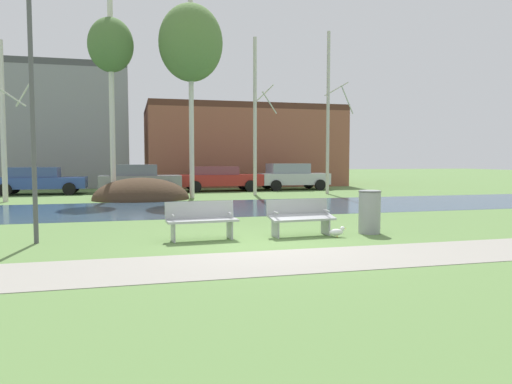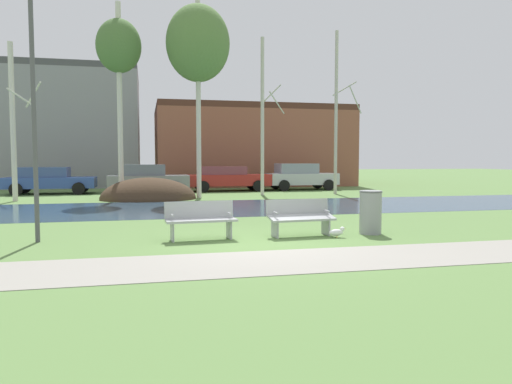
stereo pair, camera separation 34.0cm
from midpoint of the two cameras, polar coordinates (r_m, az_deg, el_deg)
The scene contains 20 objects.
ground_plane at distance 20.18m, azimuth -7.25°, elevation -1.33°, with size 120.00×120.00×0.00m, color #5B7F42.
paved_path_strip at distance 8.76m, azimuth 2.84°, elevation -8.17°, with size 60.00×2.03×0.01m, color gray.
river_band at distance 18.20m, azimuth -6.43°, elevation -1.88°, with size 80.00×6.23×0.01m, color #2D475B.
soil_mound at distance 22.50m, azimuth -13.86°, elevation -0.87°, with size 4.34×3.22×2.00m, color #423021.
bench_left at distance 11.03m, azimuth -7.36°, elevation -3.23°, with size 1.64×0.67×0.87m.
bench_right at distance 11.57m, azimuth 4.45°, elevation -2.87°, with size 1.64×0.67×0.87m.
trash_bin at distance 12.18m, azimuth 12.54°, elevation -2.24°, with size 0.56×0.56×1.07m.
seagull at distance 11.47m, azimuth 8.75°, elevation -4.68°, with size 0.43×0.16×0.26m.
streetlamp at distance 11.74m, azimuth -25.95°, elevation 14.24°, with size 0.32×0.32×6.14m.
birch_far_left at distance 23.36m, azimuth -28.12°, elevation 7.52°, with size 1.34×2.16×6.85m.
birch_left at distance 23.58m, azimuth -17.26°, elevation 16.04°, with size 2.02×2.02×8.95m.
birch_center_left at distance 23.42m, azimuth -8.18°, elevation 17.02°, with size 2.95×2.95×9.23m.
birch_center at distance 24.57m, azimuth -0.46°, elevation 9.00°, with size 1.22×2.08×7.93m.
birch_center_right at distance 25.81m, azimuth 8.24°, elevation 9.32°, with size 1.46×2.44×8.47m.
parked_van_nearest_blue at distance 27.46m, azimuth -24.73°, elevation 1.30°, with size 4.53×2.03×1.42m.
parked_sedan_second_grey at distance 26.56m, azimuth -14.12°, elevation 1.59°, with size 4.25×2.05×1.55m.
parked_hatch_third_red at distance 27.68m, azimuth -4.79°, elevation 1.69°, with size 4.72×2.03×1.42m.
parked_wagon_fourth_silver at distance 28.88m, azimuth 3.90°, elevation 1.90°, with size 4.12×2.11×1.58m.
building_grey_warehouse at distance 36.49m, azimuth -24.38°, elevation 6.89°, with size 11.65×9.24×7.88m.
building_brick_low at distance 35.70m, azimuth -2.40°, elevation 5.40°, with size 13.29×9.69×5.51m.
Camera 1 is at (-2.74, -9.89, 1.84)m, focal length 33.72 mm.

